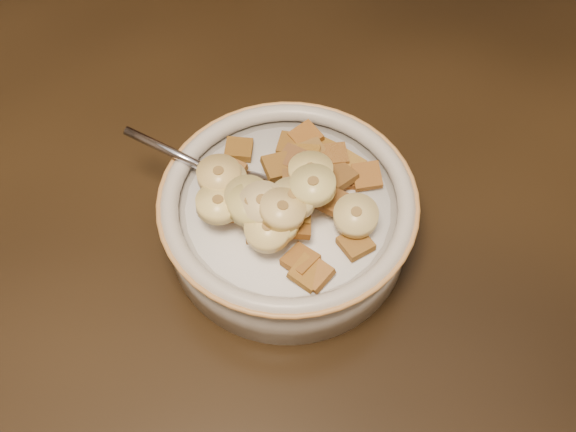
{
  "coord_description": "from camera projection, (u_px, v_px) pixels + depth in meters",
  "views": [
    {
      "loc": [
        0.11,
        -0.16,
        1.22
      ],
      "look_at": [
        0.12,
        0.13,
        0.78
      ],
      "focal_mm": 45.0,
      "sensor_mm": 36.0,
      "label": 1
    }
  ],
  "objects": [
    {
      "name": "banana_slice_7",
      "position": [
        262.0,
        203.0,
        0.48
      ],
      "size": [
        0.04,
        0.04,
        0.01
      ],
      "primitive_type": "cylinder",
      "rotation": [
        -0.09,
        -0.1,
        1.44
      ],
      "color": "beige",
      "rests_on": "milk"
    },
    {
      "name": "cereal_square_8",
      "position": [
        340.0,
        176.0,
        0.52
      ],
      "size": [
        0.03,
        0.03,
        0.01
      ],
      "primitive_type": "cube",
      "rotation": [
        -0.15,
        -0.02,
        0.61
      ],
      "color": "brown",
      "rests_on": "milk"
    },
    {
      "name": "banana_slice_5",
      "position": [
        219.0,
        175.0,
        0.5
      ],
      "size": [
        0.04,
        0.04,
        0.01
      ],
      "primitive_type": "cylinder",
      "rotation": [
        -0.0,
        0.0,
        0.79
      ],
      "color": "#E9C57A",
      "rests_on": "milk"
    },
    {
      "name": "cereal_square_6",
      "position": [
        265.0,
        234.0,
        0.49
      ],
      "size": [
        0.03,
        0.03,
        0.01
      ],
      "primitive_type": "cube",
      "rotation": [
        -0.05,
        0.05,
        1.17
      ],
      "color": "brown",
      "rests_on": "milk"
    },
    {
      "name": "banana_slice_12",
      "position": [
        356.0,
        216.0,
        0.49
      ],
      "size": [
        0.04,
        0.04,
        0.01
      ],
      "primitive_type": "cylinder",
      "rotation": [
        -0.05,
        -0.11,
        1.73
      ],
      "color": "#D1C18B",
      "rests_on": "milk"
    },
    {
      "name": "banana_slice_2",
      "position": [
        313.0,
        185.0,
        0.48
      ],
      "size": [
        0.04,
        0.04,
        0.01
      ],
      "primitive_type": "cylinder",
      "rotation": [
        -0.07,
        -0.02,
        0.96
      ],
      "color": "#D1BE6D",
      "rests_on": "milk"
    },
    {
      "name": "cereal_square_15",
      "position": [
        227.0,
        210.0,
        0.5
      ],
      "size": [
        0.02,
        0.02,
        0.01
      ],
      "primitive_type": "cube",
      "rotation": [
        -0.07,
        0.04,
        0.12
      ],
      "color": "brown",
      "rests_on": "milk"
    },
    {
      "name": "banana_slice_1",
      "position": [
        250.0,
        205.0,
        0.48
      ],
      "size": [
        0.04,
        0.04,
        0.02
      ],
      "primitive_type": "cylinder",
      "rotation": [
        0.13,
        -0.09,
        2.13
      ],
      "color": "#D2C26C",
      "rests_on": "milk"
    },
    {
      "name": "banana_slice_3",
      "position": [
        276.0,
        221.0,
        0.48
      ],
      "size": [
        0.04,
        0.04,
        0.01
      ],
      "primitive_type": "cylinder",
      "rotation": [
        -0.04,
        -0.11,
        1.99
      ],
      "color": "#EEDE91",
      "rests_on": "milk"
    },
    {
      "name": "cereal_square_23",
      "position": [
        269.0,
        202.0,
        0.49
      ],
      "size": [
        0.03,
        0.03,
        0.01
      ],
      "primitive_type": "cube",
      "rotation": [
        -0.08,
        0.09,
        0.97
      ],
      "color": "#9A5822",
      "rests_on": "milk"
    },
    {
      "name": "milk",
      "position": [
        288.0,
        206.0,
        0.52
      ],
      "size": [
        0.15,
        0.15,
        0.0
      ],
      "primitive_type": "cylinder",
      "color": "white",
      "rests_on": "cereal_bowl"
    },
    {
      "name": "spoon",
      "position": [
        252.0,
        190.0,
        0.52
      ],
      "size": [
        0.05,
        0.05,
        0.01
      ],
      "primitive_type": "ellipsoid",
      "rotation": [
        0.0,
        0.0,
        4.25
      ],
      "color": "#A6A8BC",
      "rests_on": "cereal_bowl"
    },
    {
      "name": "cereal_bowl",
      "position": [
        288.0,
        223.0,
        0.54
      ],
      "size": [
        0.18,
        0.18,
        0.04
      ],
      "primitive_type": "cylinder",
      "color": "beige",
      "rests_on": "table"
    },
    {
      "name": "cereal_square_21",
      "position": [
        278.0,
        167.0,
        0.52
      ],
      "size": [
        0.03,
        0.03,
        0.01
      ],
      "primitive_type": "cube",
      "rotation": [
        0.1,
        0.13,
        0.32
      ],
      "color": "brown",
      "rests_on": "milk"
    },
    {
      "name": "banana_slice_9",
      "position": [
        311.0,
        171.0,
        0.5
      ],
      "size": [
        0.04,
        0.04,
        0.01
      ],
      "primitive_type": "cylinder",
      "rotation": [
        -0.05,
        0.05,
        0.85
      ],
      "color": "#E9D572",
      "rests_on": "milk"
    },
    {
      "name": "cereal_square_5",
      "position": [
        297.0,
        180.0,
        0.5
      ],
      "size": [
        0.02,
        0.02,
        0.01
      ],
      "primitive_type": "cube",
      "rotation": [
        0.2,
        0.09,
        3.14
      ],
      "color": "brown",
      "rests_on": "milk"
    },
    {
      "name": "cereal_square_18",
      "position": [
        292.0,
        145.0,
        0.54
      ],
      "size": [
        0.03,
        0.02,
        0.01
      ],
      "primitive_type": "cube",
      "rotation": [
        -0.02,
        0.09,
        2.85
      ],
      "color": "brown",
      "rests_on": "milk"
    },
    {
      "name": "chair",
      "position": [
        122.0,
        134.0,
        1.0
      ],
      "size": [
        0.51,
        0.51,
        0.91
      ],
      "primitive_type": "cube",
      "rotation": [
        0.0,
        0.0,
        -0.35
      ],
      "color": "black",
      "rests_on": "floor"
    },
    {
      "name": "banana_slice_10",
      "position": [
        247.0,
        197.0,
        0.49
      ],
      "size": [
        0.04,
        0.04,
        0.01
      ],
      "primitive_type": "cylinder",
      "rotation": [
        0.05,
        -0.04,
        0.56
      ],
      "color": "#CCC275",
      "rests_on": "milk"
    },
    {
      "name": "cereal_square_17",
      "position": [
        239.0,
        149.0,
        0.54
      ],
      "size": [
        0.02,
        0.02,
        0.01
      ],
      "primitive_type": "cube",
      "rotation": [
        0.09,
        -0.04,
        3.01
      ],
      "color": "brown",
      "rests_on": "milk"
    },
    {
      "name": "table",
      "position": [
        118.0,
        426.0,
        0.49
      ],
      "size": [
        1.43,
        0.95,
        0.04
      ],
      "primitive_type": "cube",
      "rotation": [
        0.0,
        0.0,
        0.04
      ],
      "color": "#322211",
      "rests_on": "floor"
    },
    {
      "name": "cereal_square_24",
      "position": [
        332.0,
        201.0,
        0.5
      ],
      "size": [
        0.03,
        0.03,
        0.01
      ],
      "primitive_type": "cube",
      "rotation": [
        0.0,
        0.06,
        1.0
      ],
      "color": "brown",
      "rests_on": "milk"
    },
    {
      "name": "cereal_square_13",
      "position": [
        324.0,
        164.0,
        0.53
      ],
      "size": [
        0.03,
        0.03,
        0.01
      ],
      "primitive_type": "cube",
      "rotation": [
        0.16,
        0.03,
        1.89
      ],
      "color": "brown",
      "rests_on": "milk"
    },
    {
      "name": "cereal_square_11",
      "position": [
        296.0,
        212.0,
        0.49
      ],
      "size": [
        0.02,
        0.02,
        0.01
      ],
      "primitive_type": "cube",
      "rotation": [
        0.23,
        0.08,
        1.5
      ],
      "color": "#8D5D1E",
      "rests_on": "milk"
    },
    {
      "name": "cereal_square_20",
      "position": [
        315.0,
        274.0,
        0.48
      ],
      "size": [
        0.03,
        0.03,
        0.01
      ],
      "primitive_type": "cube",
      "rotation": [
        -0.19,
        0.17,
        2.32
      ],
      "color": "#9B6432",
      "rests_on": "milk"
    },
    {
      "name": "banana_slice_8",
      "position": [
        283.0,
        210.0,
        0.48
      ],
      "size": [
        0.04,
        0.04,
        0.02
      ],
      "primitive_type": "cylinder",
      "rotation": [
        0.13,
        -0.08,
        2.45
      ],
      "color": "#F1CF7E",
      "rests_on": "milk"
    },
    {
      "name": "banana_slice_11",
      "position": [
        218.0,
        204.0,
        0.49
      ],
      "size": [
        0.03,
        0.03,
        0.01
      ],
      "primitive_type": "cylinder",
      "rotation": [
        0.09,
        -0.04,
        3.11
      ],
      "color": "#FFE787",
      "rests_on": "milk"
    },
    {
      "name": "cereal_square_10",
      "position": [
        296.0,
        224.0,
        0.49
      ],
      "size": [
        0.02,
        0.02,
        0.01
      ],
      "primitive_type": "cube",
      "rotation": [
        0.05,
        -0.11,
        3.06
      ],
      "color": "brown",
      "rests_on": "milk"
    },
    {
      "name": "cereal_square_22",
      "position": [
        312.0,
        153.0,
        0.53
      ],
      "size": [
        0.03,
        0.03,
        0.01
      ],
      "primitive_type": "cube",
      "rotation": [
        0.08,
        -0.13,
        2.0
      ],
      "color": "olive",
      "rests_on": "milk"
    },
    {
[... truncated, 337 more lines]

